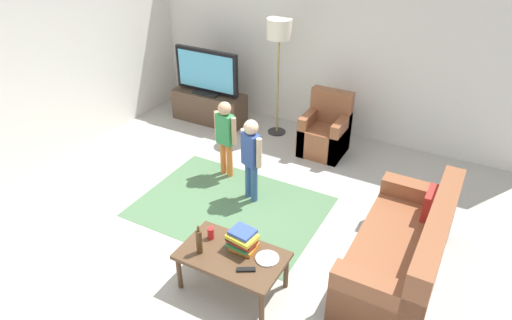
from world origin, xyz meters
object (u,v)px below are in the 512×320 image
(tv_stand, at_px, (209,107))
(book_stack, at_px, (242,240))
(couch, at_px, (407,254))
(child_center, at_px, (251,153))
(armchair, at_px, (326,133))
(floor_lamp, at_px, (279,35))
(coffee_table, at_px, (232,258))
(bottle, at_px, (199,241))
(soda_can, at_px, (211,233))
(child_near_tv, at_px, (225,132))
(plate, at_px, (267,258))
(tv_remote, at_px, (246,270))
(tv, at_px, (207,72))

(tv_stand, relative_size, book_stack, 3.98)
(couch, distance_m, child_center, 2.06)
(armchair, relative_size, child_center, 0.83)
(tv_stand, bearing_deg, floor_lamp, 7.47)
(coffee_table, xyz_separation_m, book_stack, (0.05, 0.12, 0.15))
(bottle, xyz_separation_m, soda_can, (-0.02, 0.22, -0.07))
(floor_lamp, bearing_deg, child_near_tv, -91.93)
(armchair, distance_m, plate, 2.88)
(couch, distance_m, soda_can, 1.93)
(tv_stand, xyz_separation_m, child_near_tv, (1.11, -1.27, 0.40))
(couch, relative_size, floor_lamp, 1.01)
(child_near_tv, height_order, soda_can, child_near_tv)
(couch, relative_size, bottle, 5.75)
(child_near_tv, height_order, plate, child_near_tv)
(floor_lamp, bearing_deg, child_center, -73.65)
(book_stack, bearing_deg, couch, 30.98)
(bottle, distance_m, tv_remote, 0.51)
(child_center, bearing_deg, child_near_tv, 149.92)
(floor_lamp, xyz_separation_m, soda_can, (0.77, -3.02, -1.06))
(couch, bearing_deg, coffee_table, -146.35)
(soda_can, bearing_deg, coffee_table, -18.43)
(child_near_tv, relative_size, coffee_table, 1.06)
(child_near_tv, distance_m, bottle, 2.01)
(couch, height_order, child_center, child_center)
(bottle, bearing_deg, book_stack, 36.40)
(child_near_tv, height_order, child_center, child_center)
(tv_remote, bearing_deg, floor_lamp, 81.54)
(floor_lamp, relative_size, book_stack, 5.91)
(book_stack, relative_size, plate, 1.37)
(couch, distance_m, child_near_tv, 2.68)
(tv, bearing_deg, couch, -28.77)
(couch, bearing_deg, floor_lamp, 138.88)
(couch, xyz_separation_m, child_center, (-1.98, 0.43, 0.36))
(armchair, bearing_deg, tv_stand, 178.89)
(armchair, height_order, child_near_tv, child_near_tv)
(tv, bearing_deg, soda_can, -55.87)
(tv_remote, bearing_deg, bottle, 149.80)
(bottle, relative_size, soda_can, 2.61)
(book_stack, bearing_deg, child_center, 115.76)
(couch, distance_m, bottle, 2.02)
(child_center, xyz_separation_m, bottle, (0.28, -1.50, -0.10))
(book_stack, bearing_deg, soda_can, -176.69)
(child_near_tv, bearing_deg, couch, -16.61)
(bottle, xyz_separation_m, plate, (0.60, 0.22, -0.12))
(child_near_tv, relative_size, book_stack, 3.53)
(armchair, height_order, plate, armchair)
(tv, relative_size, coffee_table, 1.10)
(child_center, height_order, coffee_table, child_center)
(floor_lamp, height_order, child_near_tv, floor_lamp)
(soda_can, bearing_deg, floor_lamp, 104.36)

